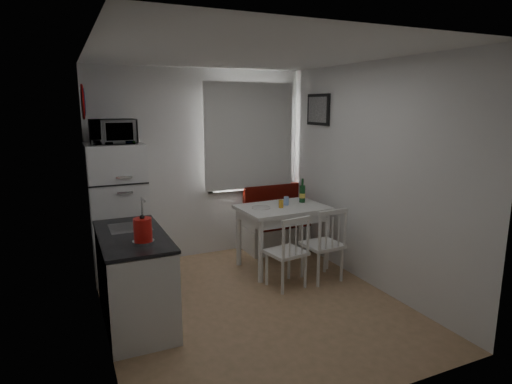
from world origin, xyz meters
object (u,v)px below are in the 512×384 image
Objects in this scene: fridge at (118,211)px; kettle at (143,230)px; chair_right at (327,237)px; microwave at (113,132)px; kitchen_counter at (134,277)px; bench at (287,227)px; dining_table at (283,213)px; chair_left at (290,245)px; wine_bottle at (302,191)px.

kettle is (0.03, -1.60, 0.20)m from fridge.
microwave is at bearing 147.94° from chair_right.
chair_right is (2.25, 0.00, 0.11)m from kitchen_counter.
kettle is (-2.40, -1.71, 0.72)m from bench.
microwave is at bearing -90.00° from fridge.
bench is 2.85m from microwave.
dining_table is 2.40× the size of chair_left.
wine_bottle is at bearing 26.04° from kettle.
fridge reaches higher than kitchen_counter.
kitchen_counter is 0.79× the size of fridge.
fridge is (0.02, 1.24, 0.38)m from kitchen_counter.
chair_left is at bearing -34.52° from microwave.
microwave is 1.60× the size of wine_bottle.
kitchen_counter is 2.55× the size of microwave.
kitchen_counter is 5.12× the size of kettle.
chair_left is 2.45m from microwave.
fridge is at bearing 146.96° from chair_right.
fridge is 1.61m from kettle.
kitchen_counter is 1.75m from chair_left.
dining_table is 2.22m from kettle.
kettle is (-1.70, -0.36, 0.49)m from chair_left.
wine_bottle is at bearing 42.79° from chair_left.
chair_right is at bearing 0.01° from kitchen_counter.
bench is 1.39m from chair_right.
microwave is (-2.43, -0.16, 1.50)m from bench.
microwave is at bearing 91.11° from kettle.
dining_table is at bearing 60.33° from chair_left.
kitchen_counter is 2.80m from bench.
wine_bottle is (2.35, 0.77, 0.53)m from kitchen_counter.
kettle reaches higher than bench.
microwave reaches higher than kitchen_counter.
chair_right is (0.25, -0.66, -0.16)m from dining_table.
dining_table is 3.48× the size of wine_bottle.
microwave is (0.00, -0.05, 0.98)m from fridge.
fridge reaches higher than dining_table.
bench is 1.54m from chair_left.
kettle is at bearing -82.12° from kitchen_counter.
fridge is 2.38m from wine_bottle.
chair_left is 2.15m from fridge.
kettle is at bearing -174.63° from chair_right.
kettle is at bearing -88.93° from fridge.
bench reaches higher than dining_table.
kettle reaches higher than chair_right.
kitchen_counter is 2.12m from dining_table.
bench is 3.03m from kettle.
bench is 4.07× the size of wine_bottle.
kettle reaches higher than dining_table.
bench is at bearing 80.69° from wine_bottle.
kettle is 2.56m from wine_bottle.
wine_bottle is (-0.10, -0.59, 0.67)m from bench.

